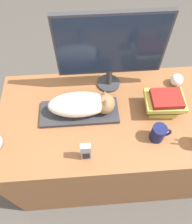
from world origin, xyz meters
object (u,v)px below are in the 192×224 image
(keyboard, at_px, (80,112))
(monitor, at_px, (111,48))
(phone, at_px, (86,152))
(book_stack, at_px, (164,103))
(cat, at_px, (84,104))
(baseball, at_px, (177,80))
(coffee_mug, at_px, (159,133))

(keyboard, bearing_deg, monitor, 47.49)
(phone, distance_m, book_stack, 0.53)
(keyboard, xyz_separation_m, cat, (0.03, 0.00, 0.08))
(keyboard, relative_size, baseball, 5.77)
(monitor, relative_size, baseball, 7.63)
(cat, bearing_deg, coffee_mug, -26.29)
(phone, bearing_deg, book_stack, 29.69)
(book_stack, bearing_deg, coffee_mug, -111.01)
(keyboard, bearing_deg, coffee_mug, -24.60)
(coffee_mug, bearing_deg, cat, 153.71)
(keyboard, bearing_deg, book_stack, -1.49)
(cat, bearing_deg, keyboard, -180.00)
(monitor, relative_size, phone, 4.52)
(cat, height_order, phone, cat)
(coffee_mug, xyz_separation_m, book_stack, (0.07, 0.18, 0.02))
(book_stack, bearing_deg, keyboard, 178.51)
(cat, xyz_separation_m, coffee_mug, (0.39, -0.19, -0.04))
(cat, height_order, baseball, cat)
(monitor, distance_m, baseball, 0.50)
(coffee_mug, bearing_deg, phone, -167.93)
(keyboard, height_order, coffee_mug, coffee_mug)
(keyboard, bearing_deg, phone, -84.57)
(keyboard, distance_m, monitor, 0.41)
(cat, bearing_deg, baseball, 17.15)
(keyboard, distance_m, baseball, 0.65)
(coffee_mug, distance_m, book_stack, 0.19)
(coffee_mug, height_order, baseball, coffee_mug)
(keyboard, relative_size, book_stack, 1.99)
(baseball, bearing_deg, monitor, 176.31)
(monitor, bearing_deg, baseball, -3.69)
(monitor, height_order, book_stack, monitor)
(keyboard, xyz_separation_m, monitor, (0.19, 0.21, 0.29))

